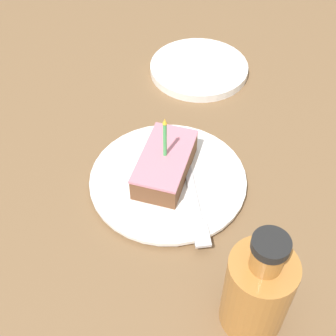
% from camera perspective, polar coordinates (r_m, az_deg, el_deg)
% --- Properties ---
extents(ground_plane, '(2.40, 2.40, 0.04)m').
position_cam_1_polar(ground_plane, '(0.81, -1.66, -2.10)').
color(ground_plane, brown).
rests_on(ground_plane, ground).
extents(plate, '(0.26, 0.26, 0.02)m').
position_cam_1_polar(plate, '(0.77, 0.00, -1.47)').
color(plate, white).
rests_on(plate, ground_plane).
extents(cake_slice, '(0.07, 0.14, 0.12)m').
position_cam_1_polar(cake_slice, '(0.76, -0.38, 0.45)').
color(cake_slice, brown).
rests_on(cake_slice, plate).
extents(fork, '(0.09, 0.18, 0.00)m').
position_cam_1_polar(fork, '(0.73, 3.31, -4.45)').
color(fork, silver).
rests_on(fork, plate).
extents(bottle, '(0.08, 0.08, 0.18)m').
position_cam_1_polar(bottle, '(0.60, 10.87, -14.39)').
color(bottle, '#B27233').
rests_on(bottle, ground_plane).
extents(side_plate, '(0.21, 0.21, 0.02)m').
position_cam_1_polar(side_plate, '(1.01, 3.69, 12.04)').
color(side_plate, white).
rests_on(side_plate, ground_plane).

